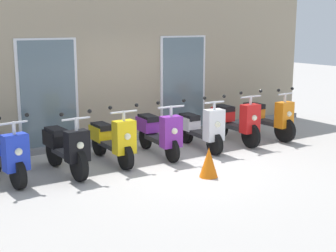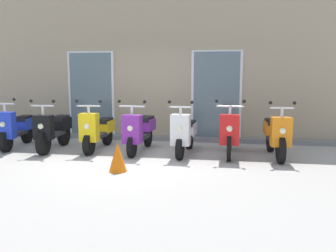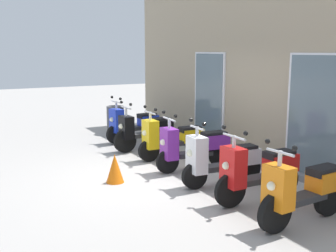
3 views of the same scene
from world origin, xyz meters
name	(u,v)px [view 3 (image 3 of 3)]	position (x,y,z in m)	size (l,w,h in m)	color
ground_plane	(156,175)	(0.00, 0.00, 0.00)	(40.00, 40.00, 0.00)	#A8A39E
storefront_facade	(260,69)	(0.00, 2.47, 1.95)	(10.77, 0.50, 4.03)	gray
scooter_blue	(133,124)	(-2.95, 0.82, 0.45)	(0.54, 1.56, 1.20)	black
scooter_black	(145,131)	(-1.94, 0.70, 0.46)	(0.57, 1.62, 1.19)	black
scooter_yellow	(172,138)	(-0.95, 0.87, 0.45)	(0.59, 1.61, 1.18)	black
scooter_purple	(193,146)	(0.04, 0.81, 0.49)	(0.61, 1.62, 1.19)	black
scooter_white	(221,160)	(1.04, 0.76, 0.46)	(0.53, 1.57, 1.20)	black
scooter_red	(258,170)	(1.99, 0.77, 0.51)	(0.60, 1.60, 1.22)	black
scooter_orange	(303,190)	(2.93, 0.77, 0.48)	(0.52, 1.62, 1.21)	black
traffic_cone	(115,168)	(0.03, -0.83, 0.26)	(0.32, 0.32, 0.52)	orange
trash_bin	(115,120)	(-4.14, 0.79, 0.39)	(0.49, 0.49, 0.78)	#4C4C51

